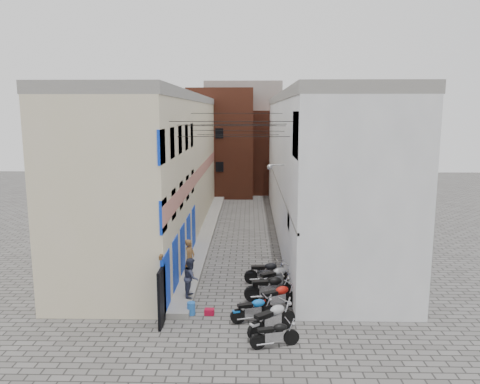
# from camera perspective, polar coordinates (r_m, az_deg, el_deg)

# --- Properties ---
(ground) EXTENTS (90.00, 90.00, 0.00)m
(ground) POSITION_cam_1_polar(r_m,az_deg,el_deg) (18.56, -1.22, -15.38)
(ground) COLOR #565451
(ground) RESTS_ON ground
(plinth) EXTENTS (0.90, 26.00, 0.25)m
(plinth) POSITION_cam_1_polar(r_m,az_deg,el_deg) (30.91, -4.00, -4.81)
(plinth) COLOR gray
(plinth) RESTS_ON ground
(building_left) EXTENTS (5.10, 27.00, 9.00)m
(building_left) POSITION_cam_1_polar(r_m,az_deg,el_deg) (30.47, -9.61, 3.23)
(building_left) COLOR beige
(building_left) RESTS_ON ground
(building_right) EXTENTS (5.94, 26.00, 9.00)m
(building_right) POSITION_cam_1_polar(r_m,az_deg,el_deg) (30.27, 9.33, 3.21)
(building_right) COLOR silver
(building_right) RESTS_ON ground
(building_far_brick_left) EXTENTS (6.00, 6.00, 10.00)m
(building_far_brick_left) POSITION_cam_1_polar(r_m,az_deg,el_deg) (44.96, -2.27, 6.06)
(building_far_brick_left) COLOR brown
(building_far_brick_left) RESTS_ON ground
(building_far_brick_right) EXTENTS (5.00, 6.00, 8.00)m
(building_far_brick_right) POSITION_cam_1_polar(r_m,az_deg,el_deg) (47.00, 4.01, 4.98)
(building_far_brick_right) COLOR brown
(building_far_brick_right) RESTS_ON ground
(building_far_concrete) EXTENTS (8.00, 5.00, 11.00)m
(building_far_concrete) POSITION_cam_1_polar(r_m,az_deg,el_deg) (50.85, 0.41, 7.06)
(building_far_concrete) COLOR gray
(building_far_concrete) RESTS_ON ground
(far_shopfront) EXTENTS (2.00, 0.30, 2.40)m
(far_shopfront) POSITION_cam_1_polar(r_m,az_deg,el_deg) (42.52, 0.23, 0.70)
(far_shopfront) COLOR black
(far_shopfront) RESTS_ON ground
(overhead_wires) EXTENTS (5.80, 13.02, 1.32)m
(overhead_wires) POSITION_cam_1_polar(r_m,az_deg,el_deg) (24.45, -0.51, 7.97)
(overhead_wires) COLOR black
(overhead_wires) RESTS_ON ground
(motorcycle_a) EXTENTS (1.83, 0.99, 1.01)m
(motorcycle_a) POSITION_cam_1_polar(r_m,az_deg,el_deg) (16.53, 4.26, -16.77)
(motorcycle_a) COLOR black
(motorcycle_a) RESTS_ON ground
(motorcycle_b) EXTENTS (2.13, 1.90, 1.26)m
(motorcycle_b) POSITION_cam_1_polar(r_m,az_deg,el_deg) (17.33, 3.95, -15.00)
(motorcycle_b) COLOR #9A9A9E
(motorcycle_b) RESTS_ON ground
(motorcycle_c) EXTENTS (1.91, 1.13, 1.05)m
(motorcycle_c) POSITION_cam_1_polar(r_m,az_deg,el_deg) (18.27, 1.66, -13.99)
(motorcycle_c) COLOR blue
(motorcycle_c) RESTS_ON ground
(motorcycle_d) EXTENTS (2.08, 1.57, 1.18)m
(motorcycle_d) POSITION_cam_1_polar(r_m,az_deg,el_deg) (19.26, 4.61, -12.53)
(motorcycle_d) COLOR red
(motorcycle_d) RESTS_ON ground
(motorcycle_e) EXTENTS (2.25, 1.03, 1.26)m
(motorcycle_e) POSITION_cam_1_polar(r_m,az_deg,el_deg) (20.11, 3.62, -11.41)
(motorcycle_e) COLOR black
(motorcycle_e) RESTS_ON ground
(motorcycle_f) EXTENTS (2.20, 1.70, 1.25)m
(motorcycle_f) POSITION_cam_1_polar(r_m,az_deg,el_deg) (21.18, 4.36, -10.31)
(motorcycle_f) COLOR #AAABAE
(motorcycle_f) RESTS_ON ground
(motorcycle_g) EXTENTS (2.10, 0.86, 1.18)m
(motorcycle_g) POSITION_cam_1_polar(r_m,az_deg,el_deg) (22.04, 3.20, -9.58)
(motorcycle_g) COLOR black
(motorcycle_g) RESTS_ON ground
(person_a) EXTENTS (0.62, 0.76, 1.79)m
(person_a) POSITION_cam_1_polar(r_m,az_deg,el_deg) (22.16, -6.14, -8.01)
(person_a) COLOR brown
(person_a) RESTS_ON plinth
(person_b) EXTENTS (0.65, 0.82, 1.65)m
(person_b) POSITION_cam_1_polar(r_m,az_deg,el_deg) (19.92, -5.99, -10.29)
(person_b) COLOR #31354A
(person_b) RESTS_ON plinth
(water_jug_near) EXTENTS (0.38, 0.38, 0.46)m
(water_jug_near) POSITION_cam_1_polar(r_m,az_deg,el_deg) (19.04, -5.97, -13.99)
(water_jug_near) COLOR #287BC8
(water_jug_near) RESTS_ON ground
(water_jug_far) EXTENTS (0.35, 0.35, 0.50)m
(water_jug_far) POSITION_cam_1_polar(r_m,az_deg,el_deg) (19.03, -5.97, -13.93)
(water_jug_far) COLOR blue
(water_jug_far) RESTS_ON ground
(red_crate) EXTENTS (0.38, 0.29, 0.23)m
(red_crate) POSITION_cam_1_polar(r_m,az_deg,el_deg) (19.02, -3.77, -14.37)
(red_crate) COLOR maroon
(red_crate) RESTS_ON ground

